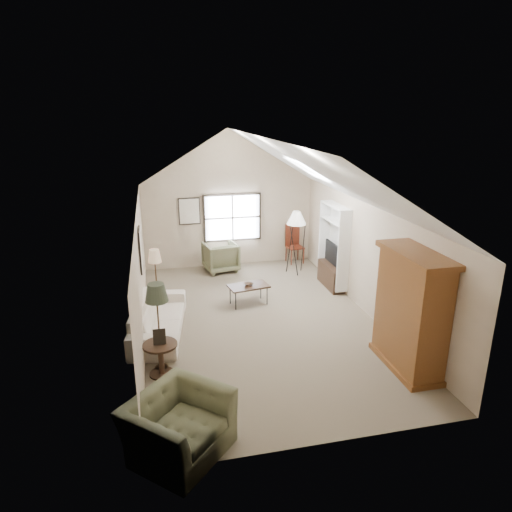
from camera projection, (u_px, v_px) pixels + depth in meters
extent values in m
cube|color=#706450|center=(260.00, 321.00, 10.18)|extent=(5.00, 8.00, 0.01)
cube|color=tan|center=(229.00, 224.00, 13.49)|extent=(5.00, 0.01, 2.50)
cube|color=tan|center=(329.00, 366.00, 6.08)|extent=(5.00, 0.01, 2.50)
cube|color=tan|center=(141.00, 277.00, 9.26)|extent=(0.01, 8.00, 2.50)
cube|color=tan|center=(367.00, 260.00, 10.32)|extent=(0.01, 8.00, 2.50)
cube|color=black|center=(232.00, 218.00, 13.42)|extent=(1.72, 0.08, 1.42)
cube|color=black|center=(140.00, 250.00, 9.39)|extent=(0.68, 0.04, 0.88)
cube|color=black|center=(189.00, 211.00, 13.08)|extent=(0.62, 0.04, 0.78)
cube|color=brown|center=(411.00, 311.00, 8.07)|extent=(0.60, 1.50, 2.20)
cube|color=white|center=(334.00, 245.00, 11.80)|extent=(0.32, 1.30, 2.10)
cube|color=#382316|center=(331.00, 276.00, 12.06)|extent=(0.34, 1.18, 0.60)
cube|color=black|center=(333.00, 253.00, 11.86)|extent=(0.05, 0.90, 0.55)
imported|color=silver|center=(159.00, 318.00, 9.52)|extent=(1.30, 2.54, 0.71)
imported|color=brown|center=(178.00, 426.00, 6.19)|extent=(1.71, 1.72, 0.84)
imported|color=#676A4A|center=(221.00, 257.00, 13.21)|extent=(1.04, 1.06, 0.84)
cube|color=#351E15|center=(249.00, 295.00, 10.98)|extent=(1.02, 0.68, 0.48)
imported|color=#372516|center=(249.00, 284.00, 10.90)|extent=(0.26, 0.26, 0.06)
cylinder|color=#352115|center=(161.00, 359.00, 8.05)|extent=(0.69, 0.69, 0.61)
cube|color=maroon|center=(295.00, 244.00, 13.84)|extent=(0.52, 0.52, 1.19)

